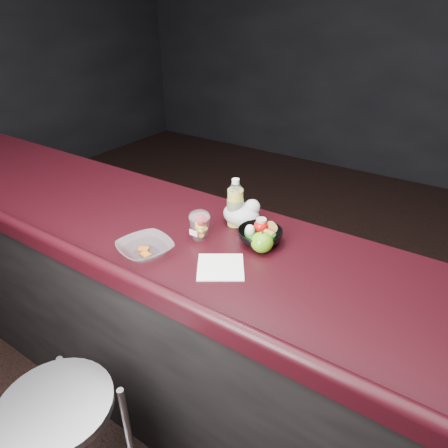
{
  "coord_description": "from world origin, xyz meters",
  "views": [
    {
      "loc": [
        0.8,
        -0.76,
        1.84
      ],
      "look_at": [
        0.08,
        0.33,
        1.1
      ],
      "focal_mm": 32.0,
      "sensor_mm": 36.0,
      "label": 1
    }
  ],
  "objects_px": {
    "lemonade_bottle": "(235,206)",
    "takeout_bowl": "(145,249)",
    "fruit_cup": "(200,224)",
    "green_apple": "(262,242)",
    "snack_bowl": "(260,235)",
    "stool_left": "(67,441)"
  },
  "relations": [
    {
      "from": "stool_left",
      "to": "green_apple",
      "type": "height_order",
      "value": "green_apple"
    },
    {
      "from": "snack_bowl",
      "to": "lemonade_bottle",
      "type": "bearing_deg",
      "value": 157.33
    },
    {
      "from": "takeout_bowl",
      "to": "lemonade_bottle",
      "type": "bearing_deg",
      "value": 67.38
    },
    {
      "from": "green_apple",
      "to": "takeout_bowl",
      "type": "distance_m",
      "value": 0.43
    },
    {
      "from": "snack_bowl",
      "to": "stool_left",
      "type": "bearing_deg",
      "value": -109.68
    },
    {
      "from": "fruit_cup",
      "to": "lemonade_bottle",
      "type": "bearing_deg",
      "value": 71.07
    },
    {
      "from": "fruit_cup",
      "to": "takeout_bowl",
      "type": "relative_size",
      "value": 0.48
    },
    {
      "from": "fruit_cup",
      "to": "takeout_bowl",
      "type": "distance_m",
      "value": 0.23
    },
    {
      "from": "stool_left",
      "to": "fruit_cup",
      "type": "relative_size",
      "value": 6.23
    },
    {
      "from": "stool_left",
      "to": "fruit_cup",
      "type": "distance_m",
      "value": 0.88
    },
    {
      "from": "takeout_bowl",
      "to": "green_apple",
      "type": "bearing_deg",
      "value": 36.16
    },
    {
      "from": "lemonade_bottle",
      "to": "green_apple",
      "type": "height_order",
      "value": "lemonade_bottle"
    },
    {
      "from": "lemonade_bottle",
      "to": "fruit_cup",
      "type": "distance_m",
      "value": 0.18
    },
    {
      "from": "lemonade_bottle",
      "to": "takeout_bowl",
      "type": "xyz_separation_m",
      "value": [
        -0.15,
        -0.37,
        -0.06
      ]
    },
    {
      "from": "stool_left",
      "to": "takeout_bowl",
      "type": "distance_m",
      "value": 0.7
    },
    {
      "from": "green_apple",
      "to": "lemonade_bottle",
      "type": "bearing_deg",
      "value": 148.55
    },
    {
      "from": "lemonade_bottle",
      "to": "fruit_cup",
      "type": "bearing_deg",
      "value": -108.93
    },
    {
      "from": "green_apple",
      "to": "snack_bowl",
      "type": "bearing_deg",
      "value": 126.19
    },
    {
      "from": "fruit_cup",
      "to": "stool_left",
      "type": "bearing_deg",
      "value": -95.91
    },
    {
      "from": "green_apple",
      "to": "snack_bowl",
      "type": "height_order",
      "value": "snack_bowl"
    },
    {
      "from": "green_apple",
      "to": "takeout_bowl",
      "type": "xyz_separation_m",
      "value": [
        -0.35,
        -0.25,
        -0.02
      ]
    },
    {
      "from": "green_apple",
      "to": "fruit_cup",
      "type": "bearing_deg",
      "value": -168.86
    }
  ]
}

